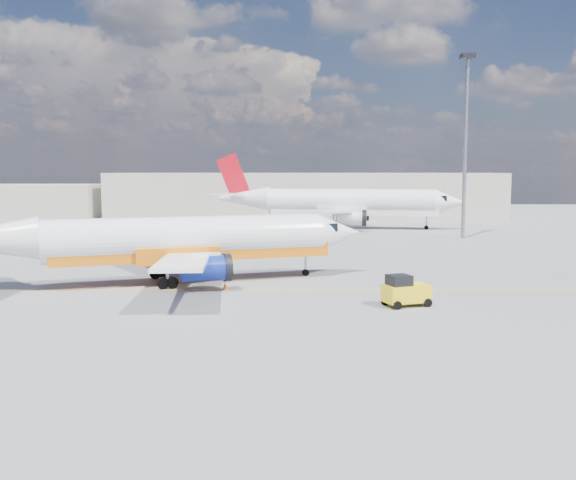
{
  "coord_description": "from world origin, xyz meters",
  "views": [
    {
      "loc": [
        2.42,
        -41.62,
        8.32
      ],
      "look_at": [
        2.23,
        3.2,
        3.5
      ],
      "focal_mm": 40.0,
      "sensor_mm": 36.0,
      "label": 1
    }
  ],
  "objects_px": {
    "second_jet": "(342,203)",
    "gse_tug": "(405,291)",
    "traffic_cone": "(225,286)",
    "main_jet": "(175,241)"
  },
  "relations": [
    {
      "from": "main_jet",
      "to": "second_jet",
      "type": "xyz_separation_m",
      "value": [
        16.15,
        46.07,
        0.51
      ]
    },
    {
      "from": "main_jet",
      "to": "gse_tug",
      "type": "height_order",
      "value": "main_jet"
    },
    {
      "from": "gse_tug",
      "to": "main_jet",
      "type": "bearing_deg",
      "value": 131.56
    },
    {
      "from": "second_jet",
      "to": "traffic_cone",
      "type": "height_order",
      "value": "second_jet"
    },
    {
      "from": "traffic_cone",
      "to": "main_jet",
      "type": "bearing_deg",
      "value": 143.41
    },
    {
      "from": "second_jet",
      "to": "traffic_cone",
      "type": "distance_m",
      "value": 50.65
    },
    {
      "from": "main_jet",
      "to": "gse_tug",
      "type": "distance_m",
      "value": 17.85
    },
    {
      "from": "second_jet",
      "to": "gse_tug",
      "type": "distance_m",
      "value": 54.35
    },
    {
      "from": "second_jet",
      "to": "gse_tug",
      "type": "bearing_deg",
      "value": -81.42
    },
    {
      "from": "traffic_cone",
      "to": "second_jet",
      "type": "bearing_deg",
      "value": 76.1
    }
  ]
}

